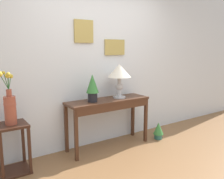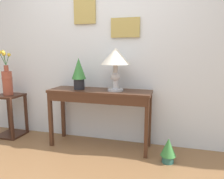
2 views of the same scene
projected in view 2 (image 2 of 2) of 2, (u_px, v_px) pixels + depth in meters
The scene contains 7 objects.
back_wall_with_art at pixel (103, 41), 2.97m from camera, with size 9.00×0.13×2.80m.
console_table at pixel (99, 98), 2.78m from camera, with size 1.33×0.41×0.77m.
table_lamp at pixel (116, 59), 2.66m from camera, with size 0.36×0.36×0.54m.
potted_plant_on_console at pixel (79, 72), 2.81m from camera, with size 0.18×0.18×0.41m.
pedestal_stand_left at pixel (10, 115), 3.23m from camera, with size 0.36×0.36×0.63m.
flower_vase_tall at pixel (7, 79), 3.14m from camera, with size 0.19×0.15×0.65m.
potted_plant_floor at pixel (168, 149), 2.45m from camera, with size 0.17×0.17×0.29m.
Camera 2 is at (0.94, -1.34, 1.25)m, focal length 34.63 mm.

